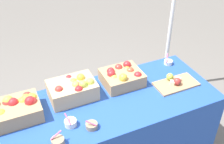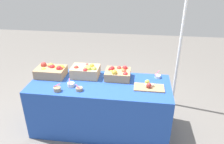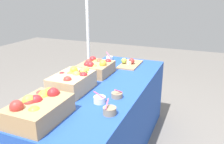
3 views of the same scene
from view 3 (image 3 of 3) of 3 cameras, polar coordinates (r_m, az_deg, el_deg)
The scene contains 10 objects.
table at distance 2.28m, azimuth -2.07°, elevation -11.67°, with size 1.90×0.76×0.74m, color #234CAD.
apple_crate_left at distance 1.59m, azimuth -17.51°, elevation -8.33°, with size 0.41×0.29×0.18m.
apple_crate_middle at distance 1.97m, azimuth -9.66°, elevation -2.27°, with size 0.39×0.27×0.19m.
apple_crate_right at distance 2.36m, azimuth -4.06°, elevation 1.18°, with size 0.35×0.29×0.17m.
cutting_board_front at distance 2.67m, azimuth 4.37°, elevation 2.16°, with size 0.39×0.21×0.09m.
sample_bowl_near at distance 1.84m, azimuth 1.23°, elevation -5.73°, with size 0.09×0.09×0.09m.
sample_bowl_mid at distance 1.75m, azimuth -3.10°, elevation -6.83°, with size 0.09×0.09×0.10m.
sample_bowl_far at distance 1.59m, azimuth -0.60°, elevation -9.57°, with size 0.09×0.09×0.10m.
sample_bowl_extra at distance 2.89m, azimuth -0.65°, elevation 3.52°, with size 0.09×0.10×0.09m.
tent_pole at distance 3.32m, azimuth -6.05°, elevation 11.26°, with size 0.04×0.04×2.19m, color white.
Camera 3 is at (-1.78, -0.82, 1.52)m, focal length 36.89 mm.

